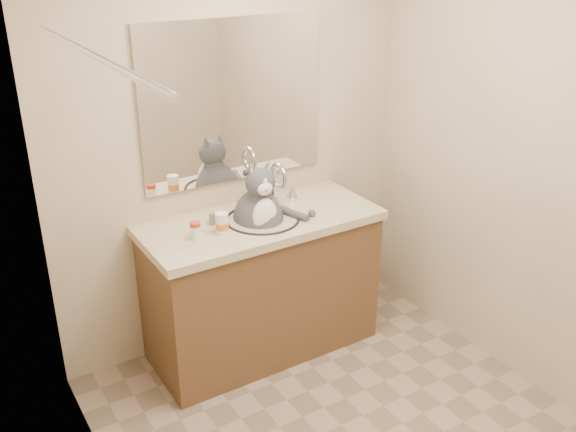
# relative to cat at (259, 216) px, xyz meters

# --- Properties ---
(room) EXTENTS (2.22, 2.52, 2.42)m
(room) POSITION_rel_cat_xyz_m (0.01, -0.96, 0.33)
(room) COLOR gray
(room) RESTS_ON ground
(vanity) EXTENTS (1.34, 0.59, 1.12)m
(vanity) POSITION_rel_cat_xyz_m (0.01, 0.01, -0.42)
(vanity) COLOR brown
(vanity) RESTS_ON ground
(mirror) EXTENTS (1.10, 0.02, 0.90)m
(mirror) POSITION_rel_cat_xyz_m (0.01, 0.28, 0.58)
(mirror) COLOR white
(mirror) RESTS_ON room
(shower_curtain) EXTENTS (0.02, 1.30, 1.93)m
(shower_curtain) POSITION_rel_cat_xyz_m (-1.04, -0.86, 0.16)
(shower_curtain) COLOR #C1B692
(shower_curtain) RESTS_ON ground
(cat) EXTENTS (0.39, 0.36, 0.55)m
(cat) POSITION_rel_cat_xyz_m (0.00, 0.00, 0.00)
(cat) COLOR #48484E
(cat) RESTS_ON vanity
(pill_bottle_redcap) EXTENTS (0.06, 0.06, 0.10)m
(pill_bottle_redcap) POSITION_rel_cat_xyz_m (-0.40, -0.05, 0.03)
(pill_bottle_redcap) COLOR white
(pill_bottle_redcap) RESTS_ON vanity
(pill_bottle_orange) EXTENTS (0.08, 0.08, 0.12)m
(pill_bottle_orange) POSITION_rel_cat_xyz_m (-0.26, -0.06, 0.04)
(pill_bottle_orange) COLOR white
(pill_bottle_orange) RESTS_ON vanity
(grey_canister) EXTENTS (0.05, 0.05, 0.06)m
(grey_canister) POSITION_rel_cat_xyz_m (-0.25, 0.08, 0.01)
(grey_canister) COLOR slate
(grey_canister) RESTS_ON vanity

